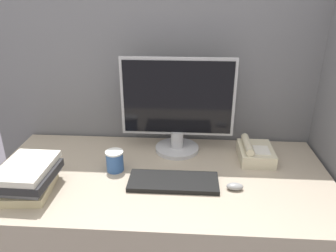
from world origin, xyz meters
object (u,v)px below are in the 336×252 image
object	(u,v)px
monitor	(178,108)
coffee_cup	(115,161)
keyboard	(173,182)
mouse	(235,186)
book_stack	(26,178)
desk_telephone	(255,153)

from	to	relation	value
monitor	coffee_cup	distance (m)	0.40
keyboard	mouse	xyz separation A→B (m)	(0.26, -0.03, 0.00)
keyboard	book_stack	xyz separation A→B (m)	(-0.60, -0.09, 0.05)
mouse	coffee_cup	size ratio (longest dim) A/B	0.72
keyboard	mouse	bearing A→B (deg)	-5.81
keyboard	coffee_cup	distance (m)	0.29
mouse	coffee_cup	xyz separation A→B (m)	(-0.53, 0.12, 0.03)
monitor	coffee_cup	world-z (taller)	monitor
monitor	mouse	distance (m)	0.48
mouse	book_stack	size ratio (longest dim) A/B	0.26
keyboard	mouse	world-z (taller)	mouse
desk_telephone	keyboard	bearing A→B (deg)	-147.88
monitor	book_stack	size ratio (longest dim) A/B	2.07
book_stack	keyboard	bearing A→B (deg)	8.84
monitor	mouse	xyz separation A→B (m)	(0.25, -0.34, -0.22)
keyboard	desk_telephone	world-z (taller)	desk_telephone
keyboard	book_stack	distance (m)	0.61
book_stack	desk_telephone	world-z (taller)	book_stack
mouse	coffee_cup	world-z (taller)	coffee_cup
monitor	desk_telephone	xyz separation A→B (m)	(0.38, -0.07, -0.19)
monitor	book_stack	world-z (taller)	monitor
mouse	desk_telephone	world-z (taller)	desk_telephone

